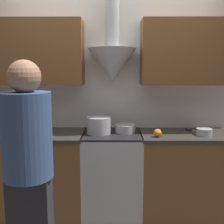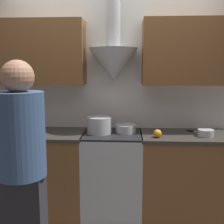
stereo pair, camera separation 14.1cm
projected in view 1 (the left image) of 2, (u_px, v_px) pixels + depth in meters
wall_back at (107, 83)px, 3.24m from camera, size 8.40×0.54×2.60m
counter_left at (25, 174)px, 3.13m from camera, size 1.34×0.62×0.93m
counter_right at (184, 174)px, 3.11m from camera, size 0.98×0.62×0.93m
stove_range at (112, 174)px, 3.12m from camera, size 0.63×0.60×0.93m
wine_bottle_4 at (3, 122)px, 3.00m from camera, size 0.08×0.08×0.31m
stock_pot at (99, 125)px, 3.03m from camera, size 0.26×0.26×0.18m
mixing_bowl at (125, 129)px, 3.08m from camera, size 0.23×0.23×0.09m
orange_fruit at (158, 133)px, 2.88m from camera, size 0.08×0.08×0.08m
saucepan at (204, 132)px, 2.96m from camera, size 0.16×0.16×0.07m
chefs_knife at (194, 131)px, 3.16m from camera, size 0.20×0.10×0.01m
person_foreground_left at (29, 172)px, 1.89m from camera, size 0.33×0.33×1.68m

